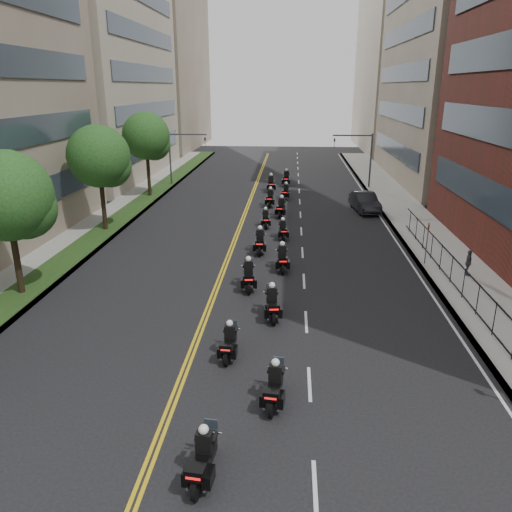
% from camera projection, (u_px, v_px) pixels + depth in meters
% --- Properties ---
extents(ground, '(160.00, 160.00, 0.00)m').
position_uv_depth(ground, '(196.00, 484.00, 13.39)').
color(ground, black).
rests_on(ground, ground).
extents(sidewalk_right, '(4.00, 90.00, 0.15)m').
position_uv_depth(sidewalk_right, '(423.00, 233.00, 36.17)').
color(sidewalk_right, gray).
rests_on(sidewalk_right, ground).
extents(sidewalk_left, '(4.00, 90.00, 0.15)m').
position_uv_depth(sidewalk_left, '(100.00, 226.00, 37.79)').
color(sidewalk_left, gray).
rests_on(sidewalk_left, ground).
extents(grass_strip, '(2.00, 90.00, 0.04)m').
position_uv_depth(grass_strip, '(111.00, 225.00, 37.70)').
color(grass_strip, '#153714').
rests_on(grass_strip, sidewalk_left).
extents(building_right_tan, '(15.11, 28.00, 30.00)m').
position_uv_depth(building_right_tan, '(476.00, 38.00, 52.43)').
color(building_right_tan, '#7D6A5B').
rests_on(building_right_tan, ground).
extents(building_right_far, '(15.00, 28.00, 26.00)m').
position_uv_depth(building_right_far, '(411.00, 68.00, 81.40)').
color(building_right_far, '#A79A86').
rests_on(building_right_far, ground).
extents(building_left_mid, '(16.11, 28.00, 34.00)m').
position_uv_depth(building_left_mid, '(73.00, 20.00, 54.72)').
color(building_left_mid, '#A79A86').
rests_on(building_left_mid, ground).
extents(building_left_far, '(16.00, 28.00, 26.00)m').
position_uv_depth(building_left_far, '(150.00, 69.00, 84.34)').
color(building_left_far, '#7D6A5B').
rests_on(building_left_far, ground).
extents(iron_fence, '(0.05, 28.00, 1.50)m').
position_uv_depth(iron_fence, '(470.00, 291.00, 23.69)').
color(iron_fence, black).
rests_on(iron_fence, sidewalk_right).
extents(street_trees, '(4.40, 38.40, 7.98)m').
position_uv_depth(street_trees, '(69.00, 174.00, 30.05)').
color(street_trees, black).
rests_on(street_trees, ground).
extents(traffic_signal_right, '(4.09, 0.20, 5.60)m').
position_uv_depth(traffic_signal_right, '(362.00, 152.00, 51.22)').
color(traffic_signal_right, '#3F3F44').
rests_on(traffic_signal_right, ground).
extents(traffic_signal_left, '(4.09, 0.20, 5.60)m').
position_uv_depth(traffic_signal_left, '(179.00, 151.00, 52.50)').
color(traffic_signal_left, '#3F3F44').
rests_on(traffic_signal_left, ground).
extents(motorcycle_0, '(0.63, 2.22, 1.64)m').
position_uv_depth(motorcycle_0, '(203.00, 459.00, 13.37)').
color(motorcycle_0, black).
rests_on(motorcycle_0, ground).
extents(motorcycle_1, '(0.64, 2.23, 1.65)m').
position_uv_depth(motorcycle_1, '(275.00, 387.00, 16.56)').
color(motorcycle_1, black).
rests_on(motorcycle_1, ground).
extents(motorcycle_2, '(0.51, 2.08, 1.54)m').
position_uv_depth(motorcycle_2, '(229.00, 343.00, 19.49)').
color(motorcycle_2, black).
rests_on(motorcycle_2, ground).
extents(motorcycle_3, '(0.69, 2.32, 1.71)m').
position_uv_depth(motorcycle_3, '(272.00, 304.00, 22.79)').
color(motorcycle_3, black).
rests_on(motorcycle_3, ground).
extents(motorcycle_4, '(0.68, 2.40, 1.77)m').
position_uv_depth(motorcycle_4, '(249.00, 276.00, 26.09)').
color(motorcycle_4, black).
rests_on(motorcycle_4, ground).
extents(motorcycle_5, '(0.61, 2.32, 1.71)m').
position_uv_depth(motorcycle_5, '(282.00, 259.00, 28.78)').
color(motorcycle_5, black).
rests_on(motorcycle_5, ground).
extents(motorcycle_6, '(0.56, 2.40, 1.77)m').
position_uv_depth(motorcycle_6, '(260.00, 242.00, 31.78)').
color(motorcycle_6, black).
rests_on(motorcycle_6, ground).
extents(motorcycle_7, '(0.60, 2.07, 1.53)m').
position_uv_depth(motorcycle_7, '(283.00, 230.00, 34.75)').
color(motorcycle_7, black).
rests_on(motorcycle_7, ground).
extents(motorcycle_8, '(0.58, 2.09, 1.54)m').
position_uv_depth(motorcycle_8, '(266.00, 219.00, 37.64)').
color(motorcycle_8, black).
rests_on(motorcycle_8, ground).
extents(motorcycle_9, '(0.70, 2.43, 1.80)m').
position_uv_depth(motorcycle_9, '(281.00, 208.00, 40.63)').
color(motorcycle_9, black).
rests_on(motorcycle_9, ground).
extents(motorcycle_10, '(0.56, 2.39, 1.76)m').
position_uv_depth(motorcycle_10, '(270.00, 199.00, 44.14)').
color(motorcycle_10, black).
rests_on(motorcycle_10, ground).
extents(motorcycle_11, '(0.64, 2.24, 1.66)m').
position_uv_depth(motorcycle_11, '(286.00, 192.00, 46.98)').
color(motorcycle_11, black).
rests_on(motorcycle_11, ground).
extents(motorcycle_12, '(0.69, 2.54, 1.88)m').
position_uv_depth(motorcycle_12, '(271.00, 184.00, 50.39)').
color(motorcycle_12, black).
rests_on(motorcycle_12, ground).
extents(motorcycle_13, '(0.62, 2.54, 1.88)m').
position_uv_depth(motorcycle_13, '(286.00, 179.00, 53.23)').
color(motorcycle_13, black).
rests_on(motorcycle_13, ground).
extents(parked_sedan, '(2.35, 5.03, 1.60)m').
position_uv_depth(parked_sedan, '(365.00, 202.00, 42.49)').
color(parked_sedan, black).
rests_on(parked_sedan, ground).
extents(pedestrian_c, '(0.59, 0.92, 1.46)m').
position_uv_depth(pedestrian_c, '(468.00, 263.00, 27.57)').
color(pedestrian_c, '#44444C').
rests_on(pedestrian_c, sidewalk_right).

